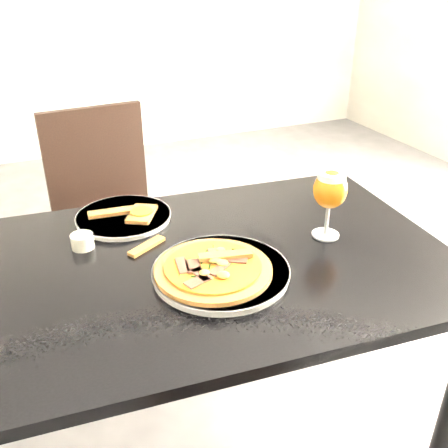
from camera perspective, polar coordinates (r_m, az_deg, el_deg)
name	(u,v)px	position (r m, az deg, el deg)	size (l,w,h in m)	color
ground	(261,417)	(1.87, 4.27, -21.17)	(6.00, 6.00, 0.00)	#4C4C4E
dining_table	(214,286)	(1.32, -1.12, -7.07)	(1.26, 0.90, 0.75)	black
chair_far	(110,216)	(2.06, -12.94, 0.91)	(0.46, 0.46, 0.92)	black
plate_main	(221,272)	(1.19, -0.36, -5.48)	(0.32, 0.32, 0.02)	silver
pizza	(214,268)	(1.17, -1.19, -5.08)	(0.28, 0.28, 0.03)	brown
plate_second	(124,217)	(1.47, -11.40, 0.80)	(0.27, 0.27, 0.01)	silver
crust_scraps	(132,213)	(1.46, -10.51, 1.24)	(0.20, 0.13, 0.02)	brown
loose_crust	(147,246)	(1.32, -8.82, -2.51)	(0.11, 0.03, 0.01)	brown
sauce_cup	(82,241)	(1.34, -15.90, -1.84)	(0.06, 0.06, 0.04)	silver
beer_glass	(330,190)	(1.33, 12.05, 3.82)	(0.09, 0.09, 0.19)	#B7BCC0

